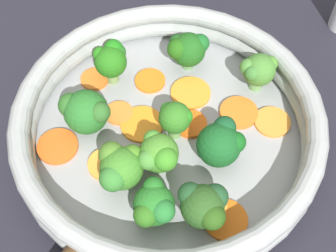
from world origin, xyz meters
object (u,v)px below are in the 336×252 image
(carrot_slice_6, at_px, (58,146))
(carrot_slice_11, at_px, (105,164))
(carrot_slice_9, at_px, (226,220))
(broccoli_floret_6, at_px, (159,154))
(broccoli_floret_1, at_px, (221,143))
(broccoli_floret_4, at_px, (175,119))
(carrot_slice_10, at_px, (150,81))
(broccoli_floret_8, at_px, (85,111))
(mushroom_piece_0, at_px, (140,154))
(broccoli_floret_0, at_px, (258,70))
(carrot_slice_7, at_px, (191,93))
(broccoli_floret_3, at_px, (111,59))
(carrot_slice_5, at_px, (208,205))
(carrot_slice_2, at_px, (119,113))
(skillet, at_px, (168,136))
(carrot_slice_4, at_px, (239,112))
(carrot_slice_3, at_px, (95,79))
(broccoli_floret_7, at_px, (120,167))
(carrot_slice_1, at_px, (191,124))
(broccoli_floret_9, at_px, (187,49))
(carrot_slice_8, at_px, (142,124))
(carrot_slice_0, at_px, (272,122))
(broccoli_floret_2, at_px, (204,205))

(carrot_slice_6, relative_size, carrot_slice_11, 1.19)
(carrot_slice_9, xyz_separation_m, broccoli_floret_6, (0.05, 0.07, 0.03))
(broccoli_floret_1, relative_size, broccoli_floret_4, 1.04)
(carrot_slice_10, height_order, broccoli_floret_8, broccoli_floret_8)
(mushroom_piece_0, bearing_deg, broccoli_floret_0, -51.19)
(carrot_slice_7, relative_size, mushroom_piece_0, 2.05)
(broccoli_floret_8, bearing_deg, broccoli_floret_6, -123.32)
(carrot_slice_7, bearing_deg, broccoli_floret_3, 77.85)
(carrot_slice_5, xyz_separation_m, broccoli_floret_6, (0.04, 0.05, 0.03))
(carrot_slice_7, bearing_deg, broccoli_floret_4, 164.73)
(carrot_slice_2, relative_size, broccoli_floret_8, 0.55)
(broccoli_floret_1, bearing_deg, broccoli_floret_8, 76.65)
(carrot_slice_7, height_order, broccoli_floret_3, broccoli_floret_3)
(carrot_slice_10, distance_m, broccoli_floret_1, 0.13)
(carrot_slice_2, height_order, carrot_slice_9, same)
(skillet, relative_size, carrot_slice_2, 9.65)
(carrot_slice_4, relative_size, carrot_slice_9, 0.99)
(carrot_slice_2, distance_m, carrot_slice_3, 0.06)
(carrot_slice_10, relative_size, broccoli_floret_4, 0.74)
(carrot_slice_2, relative_size, broccoli_floret_7, 0.62)
(carrot_slice_1, height_order, broccoli_floret_9, broccoli_floret_9)
(skillet, xyz_separation_m, broccoli_floret_0, (0.07, -0.10, 0.03))
(carrot_slice_8, relative_size, mushroom_piece_0, 2.12)
(broccoli_floret_1, xyz_separation_m, mushroom_piece_0, (-0.00, 0.08, -0.02))
(carrot_slice_1, bearing_deg, broccoli_floret_4, 128.89)
(carrot_slice_11, bearing_deg, broccoli_floret_4, -60.10)
(skillet, distance_m, broccoli_floret_8, 0.09)
(carrot_slice_1, xyz_separation_m, carrot_slice_8, (-0.00, 0.05, -0.00))
(carrot_slice_0, height_order, broccoli_floret_0, broccoli_floret_0)
(carrot_slice_0, height_order, broccoli_floret_3, broccoli_floret_3)
(carrot_slice_6, distance_m, broccoli_floret_4, 0.13)
(skillet, bearing_deg, carrot_slice_9, -148.45)
(carrot_slice_9, distance_m, broccoli_floret_4, 0.11)
(carrot_slice_6, xyz_separation_m, broccoli_floret_9, (0.12, -0.13, 0.03))
(skillet, distance_m, broccoli_floret_1, 0.07)
(broccoli_floret_3, distance_m, broccoli_floret_6, 0.13)
(skillet, xyz_separation_m, broccoli_floret_7, (-0.06, 0.04, 0.03))
(carrot_slice_4, height_order, broccoli_floret_3, broccoli_floret_3)
(carrot_slice_9, relative_size, carrot_slice_11, 1.16)
(broccoli_floret_3, xyz_separation_m, broccoli_floret_6, (-0.12, -0.06, 0.00))
(carrot_slice_9, bearing_deg, broccoli_floret_7, 69.74)
(carrot_slice_8, xyz_separation_m, broccoli_floret_0, (0.06, -0.13, 0.03))
(broccoli_floret_4, height_order, broccoli_floret_7, broccoli_floret_7)
(broccoli_floret_0, distance_m, broccoli_floret_2, 0.18)
(carrot_slice_5, distance_m, broccoli_floret_1, 0.06)
(skillet, relative_size, broccoli_floret_2, 5.66)
(mushroom_piece_0, bearing_deg, broccoli_floret_9, -19.31)
(broccoli_floret_1, bearing_deg, carrot_slice_8, 66.19)
(broccoli_floret_7, distance_m, broccoli_floret_9, 0.17)
(carrot_slice_6, height_order, broccoli_floret_7, broccoli_floret_7)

